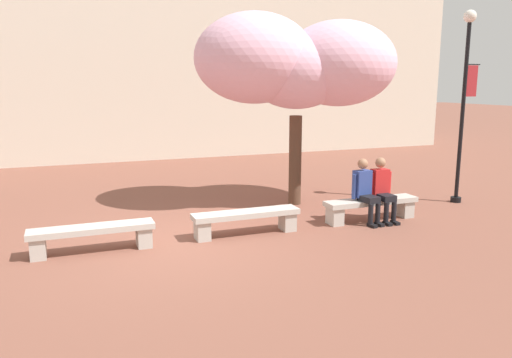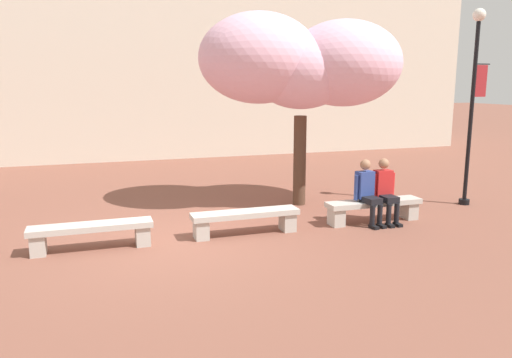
# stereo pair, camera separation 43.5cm
# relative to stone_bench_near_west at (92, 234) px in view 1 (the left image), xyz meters

# --- Properties ---
(ground_plane) EXTENTS (100.00, 100.00, 0.00)m
(ground_plane) POSITION_rel_stone_bench_near_west_xyz_m (1.36, 0.00, -0.31)
(ground_plane) COLOR brown
(building_facade) EXTENTS (28.00, 4.00, 8.39)m
(building_facade) POSITION_rel_stone_bench_near_west_xyz_m (1.36, 11.76, 3.89)
(building_facade) COLOR beige
(building_facade) RESTS_ON ground
(stone_bench_near_west) EXTENTS (2.02, 0.43, 0.45)m
(stone_bench_near_west) POSITION_rel_stone_bench_near_west_xyz_m (0.00, 0.00, 0.00)
(stone_bench_near_west) COLOR #BCB7AD
(stone_bench_near_west) RESTS_ON ground
(stone_bench_center) EXTENTS (2.02, 0.43, 0.45)m
(stone_bench_center) POSITION_rel_stone_bench_near_west_xyz_m (2.72, 0.00, 0.00)
(stone_bench_center) COLOR #BCB7AD
(stone_bench_center) RESTS_ON ground
(stone_bench_near_east) EXTENTS (2.02, 0.43, 0.45)m
(stone_bench_near_east) POSITION_rel_stone_bench_near_west_xyz_m (5.44, 0.00, 0.00)
(stone_bench_near_east) COLOR #BCB7AD
(stone_bench_near_east) RESTS_ON ground
(person_seated_left) EXTENTS (0.51, 0.71, 1.29)m
(person_seated_left) POSITION_rel_stone_bench_near_west_xyz_m (5.24, -0.05, 0.39)
(person_seated_left) COLOR black
(person_seated_left) RESTS_ON ground
(person_seated_right) EXTENTS (0.51, 0.68, 1.29)m
(person_seated_right) POSITION_rel_stone_bench_near_west_xyz_m (5.64, -0.05, 0.39)
(person_seated_right) COLOR black
(person_seated_right) RESTS_ON ground
(cherry_tree_main) EXTENTS (4.42, 3.13, 4.30)m
(cherry_tree_main) POSITION_rel_stone_bench_near_west_xyz_m (4.57, 1.87, 2.88)
(cherry_tree_main) COLOR #513828
(cherry_tree_main) RESTS_ON ground
(lamp_post_with_banner) EXTENTS (0.54, 0.28, 4.37)m
(lamp_post_with_banner) POSITION_rel_stone_bench_near_west_xyz_m (8.25, 0.65, 2.30)
(lamp_post_with_banner) COLOR black
(lamp_post_with_banner) RESTS_ON ground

